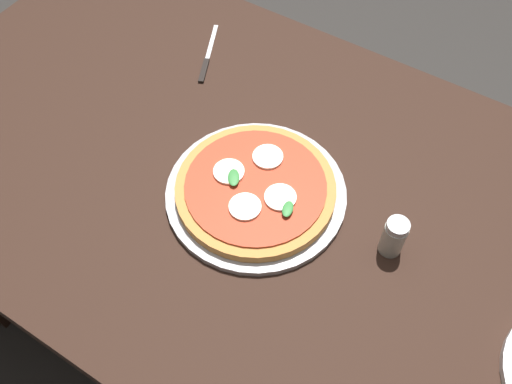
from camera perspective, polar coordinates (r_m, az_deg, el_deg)
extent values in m
plane|color=#2D2B28|center=(1.65, 1.27, -14.82)|extent=(6.00, 6.00, 0.00)
cube|color=black|center=(1.00, 2.03, -0.53)|extent=(1.54, 0.83, 0.04)
cube|color=black|center=(1.74, -12.51, 10.41)|extent=(0.07, 0.07, 0.70)
cylinder|color=#B2B2B7|center=(0.97, 0.00, -0.13)|extent=(0.31, 0.31, 0.01)
cylinder|color=#C6843F|center=(0.96, -0.04, 0.30)|extent=(0.27, 0.27, 0.02)
cylinder|color=#B7381E|center=(0.95, -0.05, 0.68)|extent=(0.24, 0.24, 0.00)
cylinder|color=white|center=(0.96, -2.77, 2.08)|extent=(0.05, 0.05, 0.00)
cylinder|color=white|center=(0.92, -1.12, -1.51)|extent=(0.05, 0.05, 0.00)
cylinder|color=white|center=(0.93, 2.48, -0.54)|extent=(0.05, 0.05, 0.00)
cylinder|color=white|center=(0.98, 1.20, 3.59)|extent=(0.05, 0.05, 0.00)
ellipsoid|color=#337F38|center=(0.95, -2.28, 1.49)|extent=(0.04, 0.04, 0.00)
ellipsoid|color=#337F38|center=(0.91, 3.24, -1.72)|extent=(0.03, 0.04, 0.00)
cube|color=black|center=(1.18, -5.30, 12.14)|extent=(0.04, 0.07, 0.01)
cube|color=silver|center=(1.24, -4.51, 14.88)|extent=(0.05, 0.10, 0.00)
cylinder|color=#B2B7AD|center=(0.92, 13.70, -4.62)|extent=(0.04, 0.04, 0.06)
cylinder|color=silver|center=(0.89, 14.18, -3.39)|extent=(0.04, 0.04, 0.01)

